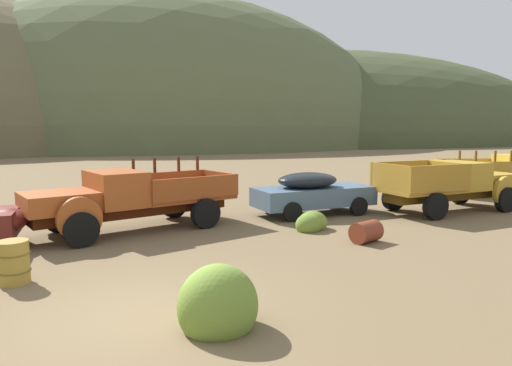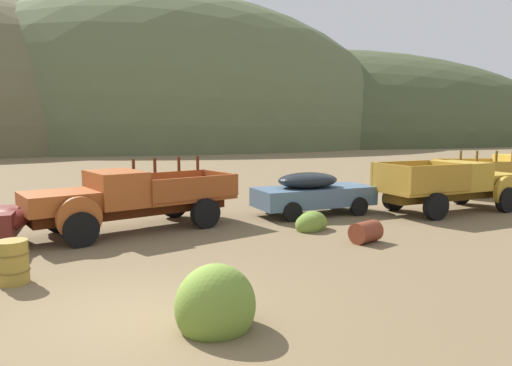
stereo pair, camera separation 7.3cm
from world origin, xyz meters
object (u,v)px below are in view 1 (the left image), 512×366
(car_chalk_blue, at_px, (317,192))
(oil_drum_spare, at_px, (13,262))
(oil_drum_foreground, at_px, (366,232))
(truck_oxide_orange, at_px, (120,200))
(truck_mustard, at_px, (456,184))

(car_chalk_blue, xyz_separation_m, oil_drum_spare, (-9.45, -4.66, -0.37))
(car_chalk_blue, height_order, oil_drum_foreground, car_chalk_blue)
(truck_oxide_orange, relative_size, car_chalk_blue, 1.39)
(car_chalk_blue, relative_size, truck_mustard, 0.79)
(car_chalk_blue, bearing_deg, oil_drum_foreground, -102.88)
(car_chalk_blue, bearing_deg, truck_oxide_orange, -178.99)
(car_chalk_blue, bearing_deg, oil_drum_spare, -157.26)
(oil_drum_foreground, bearing_deg, truck_oxide_orange, 149.68)
(truck_oxide_orange, relative_size, truck_mustard, 1.11)
(truck_mustard, height_order, oil_drum_foreground, truck_mustard)
(truck_mustard, relative_size, oil_drum_spare, 6.69)
(car_chalk_blue, relative_size, oil_drum_foreground, 4.79)
(truck_oxide_orange, xyz_separation_m, car_chalk_blue, (7.04, 0.56, -0.19))
(truck_mustard, xyz_separation_m, oil_drum_spare, (-14.85, -3.46, -0.56))
(oil_drum_spare, bearing_deg, truck_oxide_orange, 59.63)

